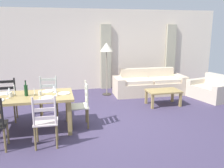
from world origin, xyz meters
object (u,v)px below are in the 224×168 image
at_px(dining_chair_near_right, 46,121).
at_px(coffee_cup_primary, 40,93).
at_px(standing_lamp, 107,50).
at_px(dining_chair_far_left, 7,100).
at_px(armchair_upholstered, 211,90).
at_px(wine_glass_near_left, 7,93).
at_px(couch, 149,85).
at_px(wine_glass_far_right, 54,87).
at_px(coffee_table, 163,93).
at_px(dining_table, 25,100).
at_px(coffee_cup_secondary, 11,94).
at_px(wine_bottle, 26,90).
at_px(wine_glass_far_left, 9,90).
at_px(dining_chair_far_right, 49,97).
at_px(wine_glass_near_right, 55,91).
at_px(dining_chair_head_east, 81,105).

distance_m(dining_chair_near_right, coffee_cup_primary, 0.83).
bearing_deg(standing_lamp, dining_chair_far_left, -148.46).
height_order(coffee_cup_primary, armchair_upholstered, coffee_cup_primary).
distance_m(wine_glass_near_left, couch, 4.51).
relative_size(wine_glass_far_right, coffee_table, 0.18).
bearing_deg(couch, standing_lamp, 172.22).
height_order(dining_table, coffee_cup_secondary, coffee_cup_secondary).
relative_size(wine_bottle, armchair_upholstered, 0.24).
distance_m(dining_chair_far_left, wine_glass_far_right, 1.29).
xyz_separation_m(dining_chair_far_left, couch, (4.02, 1.45, -0.19)).
bearing_deg(wine_glass_far_left, armchair_upholstered, 11.33).
xyz_separation_m(dining_chair_far_right, coffee_cup_secondary, (-0.70, -0.76, 0.32)).
bearing_deg(wine_glass_far_left, dining_chair_far_right, 39.66).
bearing_deg(dining_chair_near_right, coffee_cup_primary, 98.63).
distance_m(dining_chair_far_left, dining_chair_far_right, 0.93).
bearing_deg(armchair_upholstered, dining_chair_far_left, -174.91).
xyz_separation_m(dining_chair_far_left, armchair_upholstered, (5.63, 0.50, -0.23)).
xyz_separation_m(dining_chair_far_right, wine_glass_near_left, (-0.74, -0.90, 0.38)).
relative_size(dining_chair_near_right, coffee_cup_secondary, 10.67).
bearing_deg(coffee_cup_primary, wine_glass_near_right, -20.79).
distance_m(wine_glass_far_right, coffee_cup_secondary, 0.85).
xyz_separation_m(coffee_cup_secondary, coffee_table, (3.72, 0.97, -0.44)).
bearing_deg(coffee_cup_secondary, wine_glass_far_right, 8.18).
relative_size(coffee_cup_secondary, coffee_table, 0.10).
height_order(dining_chair_far_right, dining_chair_head_east, same).
distance_m(dining_chair_far_right, couch, 3.41).
distance_m(wine_bottle, wine_glass_near_right, 0.59).
bearing_deg(couch, wine_bottle, -147.78).
xyz_separation_m(coffee_table, standing_lamp, (-1.28, 1.40, 1.06)).
bearing_deg(couch, dining_chair_far_right, -155.25).
relative_size(coffee_cup_primary, armchair_upholstered, 0.07).
height_order(wine_glass_near_left, standing_lamp, standing_lamp).
height_order(dining_table, wine_glass_near_left, wine_glass_near_left).
height_order(dining_chair_far_left, dining_chair_head_east, same).
relative_size(dining_table, wine_bottle, 6.01).
xyz_separation_m(wine_glass_near_right, standing_lamp, (1.57, 2.53, 0.55)).
xyz_separation_m(dining_chair_head_east, coffee_table, (2.33, 0.96, -0.12)).
distance_m(wine_glass_near_right, coffee_cup_primary, 0.33).
bearing_deg(wine_glass_near_left, wine_glass_far_left, 91.29).
bearing_deg(coffee_cup_primary, coffee_cup_secondary, 175.60).
distance_m(wine_glass_far_left, standing_lamp, 3.38).
xyz_separation_m(wine_glass_far_right, standing_lamp, (1.60, 2.25, 0.55)).
bearing_deg(coffee_cup_secondary, dining_chair_head_east, 0.20).
distance_m(armchair_upholstered, standing_lamp, 3.38).
height_order(dining_chair_near_right, standing_lamp, standing_lamp).
relative_size(dining_table, armchair_upholstered, 1.44).
xyz_separation_m(wine_bottle, standing_lamp, (2.14, 2.38, 0.54)).
height_order(dining_chair_far_left, wine_glass_far_right, dining_chair_far_left).
height_order(dining_chair_far_left, wine_glass_near_left, dining_chair_far_left).
bearing_deg(armchair_upholstered, couch, 149.55).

